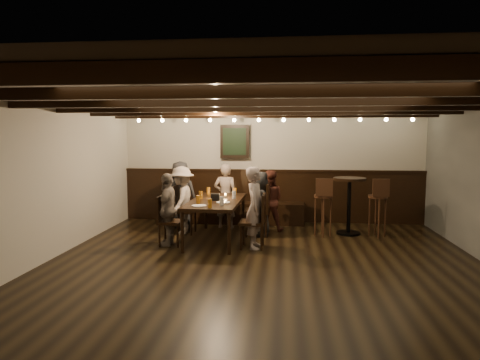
# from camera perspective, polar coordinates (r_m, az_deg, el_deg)

# --- Properties ---
(room) EXTENTS (7.00, 7.00, 7.00)m
(room) POSITION_cam_1_polar(r_m,az_deg,el_deg) (8.09, 1.95, 0.23)
(room) COLOR black
(room) RESTS_ON ground
(dining_table) EXTENTS (0.92, 1.97, 0.73)m
(dining_table) POSITION_cam_1_polar(r_m,az_deg,el_deg) (7.67, -3.23, -3.12)
(dining_table) COLOR black
(dining_table) RESTS_ON floor
(chair_left_near) EXTENTS (0.43, 0.43, 0.92)m
(chair_left_near) POSITION_cam_1_polar(r_m,az_deg,el_deg) (8.33, -7.52, -5.15)
(chair_left_near) COLOR black
(chair_left_near) RESTS_ON floor
(chair_left_far) EXTENTS (0.40, 0.40, 0.86)m
(chair_left_far) POSITION_cam_1_polar(r_m,az_deg,el_deg) (7.49, -9.29, -6.60)
(chair_left_far) COLOR black
(chair_left_far) RESTS_ON floor
(chair_right_near) EXTENTS (0.46, 0.46, 0.99)m
(chair_right_near) POSITION_cam_1_polar(r_m,az_deg,el_deg) (8.08, 2.43, -5.30)
(chair_right_near) COLOR black
(chair_right_near) RESTS_ON floor
(chair_right_far) EXTENTS (0.43, 0.43, 0.91)m
(chair_right_far) POSITION_cam_1_polar(r_m,az_deg,el_deg) (7.21, 1.79, -6.88)
(chair_right_far) COLOR black
(chair_right_far) RESTS_ON floor
(person_bench_left) EXTENTS (0.68, 0.45, 1.36)m
(person_bench_left) POSITION_cam_1_polar(r_m,az_deg,el_deg) (8.74, -7.95, -1.97)
(person_bench_left) COLOR #2A2B2D
(person_bench_left) RESTS_ON floor
(person_bench_centre) EXTENTS (0.49, 0.33, 1.31)m
(person_bench_centre) POSITION_cam_1_polar(r_m,az_deg,el_deg) (8.70, -1.95, -2.13)
(person_bench_centre) COLOR gray
(person_bench_centre) RESTS_ON floor
(person_bench_right) EXTENTS (0.59, 0.47, 1.20)m
(person_bench_right) POSITION_cam_1_polar(r_m,az_deg,el_deg) (8.46, 3.92, -2.75)
(person_bench_right) COLOR #58281E
(person_bench_right) RESTS_ON floor
(person_left_near) EXTENTS (0.50, 0.85, 1.30)m
(person_left_near) POSITION_cam_1_polar(r_m,az_deg,el_deg) (8.28, -7.76, -2.65)
(person_left_near) COLOR #A7988D
(person_left_near) RESTS_ON floor
(person_left_far) EXTENTS (0.32, 0.74, 1.25)m
(person_left_far) POSITION_cam_1_polar(r_m,az_deg,el_deg) (7.43, -9.58, -3.87)
(person_left_far) COLOR slate
(person_left_far) RESTS_ON floor
(person_right_near) EXTENTS (0.40, 0.60, 1.21)m
(person_right_near) POSITION_cam_1_polar(r_m,az_deg,el_deg) (8.03, 2.65, -3.18)
(person_right_near) COLOR black
(person_right_near) RESTS_ON floor
(person_right_far) EXTENTS (0.34, 0.51, 1.37)m
(person_right_far) POSITION_cam_1_polar(r_m,az_deg,el_deg) (7.13, 2.05, -3.71)
(person_right_far) COLOR gray
(person_right_far) RESTS_ON floor
(pint_a) EXTENTS (0.07, 0.07, 0.14)m
(pint_a) POSITION_cam_1_polar(r_m,az_deg,el_deg) (8.39, -4.23, -1.45)
(pint_a) COLOR #BF7219
(pint_a) RESTS_ON dining_table
(pint_b) EXTENTS (0.07, 0.07, 0.14)m
(pint_b) POSITION_cam_1_polar(r_m,az_deg,el_deg) (8.25, -0.69, -1.56)
(pint_b) COLOR #BF7219
(pint_b) RESTS_ON dining_table
(pint_c) EXTENTS (0.07, 0.07, 0.14)m
(pint_c) POSITION_cam_1_polar(r_m,az_deg,el_deg) (7.81, -5.26, -2.01)
(pint_c) COLOR #BF7219
(pint_c) RESTS_ON dining_table
(pint_d) EXTENTS (0.07, 0.07, 0.14)m
(pint_d) POSITION_cam_1_polar(r_m,az_deg,el_deg) (7.80, -0.79, -1.99)
(pint_d) COLOR silver
(pint_d) RESTS_ON dining_table
(pint_e) EXTENTS (0.07, 0.07, 0.14)m
(pint_e) POSITION_cam_1_polar(r_m,az_deg,el_deg) (7.26, -5.59, -2.62)
(pint_e) COLOR #BF7219
(pint_e) RESTS_ON dining_table
(pint_f) EXTENTS (0.07, 0.07, 0.14)m
(pint_f) POSITION_cam_1_polar(r_m,az_deg,el_deg) (7.08, -2.46, -2.82)
(pint_f) COLOR silver
(pint_f) RESTS_ON dining_table
(pint_g) EXTENTS (0.07, 0.07, 0.14)m
(pint_g) POSITION_cam_1_polar(r_m,az_deg,el_deg) (6.87, -4.05, -3.10)
(pint_g) COLOR #BF7219
(pint_g) RESTS_ON dining_table
(plate_near) EXTENTS (0.24, 0.24, 0.01)m
(plate_near) POSITION_cam_1_polar(r_m,az_deg,el_deg) (7.02, -5.49, -3.44)
(plate_near) COLOR white
(plate_near) RESTS_ON dining_table
(plate_far) EXTENTS (0.24, 0.24, 0.01)m
(plate_far) POSITION_cam_1_polar(r_m,az_deg,el_deg) (7.34, -2.28, -3.00)
(plate_far) COLOR white
(plate_far) RESTS_ON dining_table
(condiment_caddy) EXTENTS (0.15, 0.10, 0.12)m
(condiment_caddy) POSITION_cam_1_polar(r_m,az_deg,el_deg) (7.61, -3.30, -2.29)
(condiment_caddy) COLOR black
(condiment_caddy) RESTS_ON dining_table
(candle) EXTENTS (0.05, 0.05, 0.05)m
(candle) POSITION_cam_1_polar(r_m,az_deg,el_deg) (7.93, -1.98, -2.19)
(candle) COLOR beige
(candle) RESTS_ON dining_table
(high_top_table) EXTENTS (0.61, 0.61, 1.08)m
(high_top_table) POSITION_cam_1_polar(r_m,az_deg,el_deg) (8.38, 14.34, -2.24)
(high_top_table) COLOR black
(high_top_table) RESTS_ON floor
(bar_stool_left) EXTENTS (0.35, 0.35, 1.10)m
(bar_stool_left) POSITION_cam_1_polar(r_m,az_deg,el_deg) (8.16, 11.01, -4.53)
(bar_stool_left) COLOR #382211
(bar_stool_left) RESTS_ON floor
(bar_stool_right) EXTENTS (0.35, 0.37, 1.10)m
(bar_stool_right) POSITION_cam_1_polar(r_m,az_deg,el_deg) (8.36, 17.85, -4.46)
(bar_stool_right) COLOR #382211
(bar_stool_right) RESTS_ON floor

